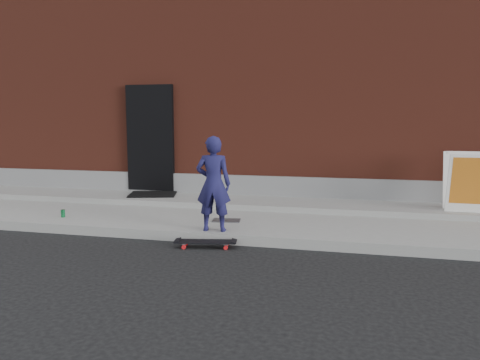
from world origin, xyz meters
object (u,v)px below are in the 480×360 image
(pizza_sign, at_px, (465,181))
(soda_can, at_px, (63,213))
(child, at_px, (213,184))
(skateboard, at_px, (206,242))

(pizza_sign, bearing_deg, soda_can, -166.04)
(child, xyz_separation_m, soda_can, (-2.77, 0.31, -0.65))
(skateboard, distance_m, soda_can, 2.87)
(child, relative_size, pizza_sign, 1.39)
(child, xyz_separation_m, skateboard, (0.00, -0.41, -0.78))
(child, height_order, pizza_sign, child)
(skateboard, bearing_deg, child, 90.13)
(skateboard, relative_size, pizza_sign, 0.86)
(child, distance_m, pizza_sign, 4.32)
(child, bearing_deg, skateboard, 83.48)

